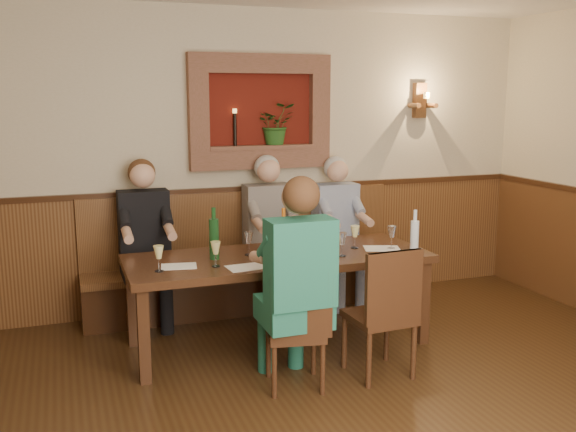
% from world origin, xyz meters
% --- Properties ---
extents(room_shell, '(6.04, 6.04, 2.82)m').
position_xyz_m(room_shell, '(0.00, 0.00, 1.89)').
color(room_shell, '#C3B593').
rests_on(room_shell, ground).
extents(wainscoting, '(6.02, 6.02, 1.15)m').
position_xyz_m(wainscoting, '(0.00, -0.00, 0.59)').
color(wainscoting, '#4E2D16').
rests_on(wainscoting, ground).
extents(wall_niche, '(1.36, 0.30, 1.06)m').
position_xyz_m(wall_niche, '(0.24, 2.94, 1.81)').
color(wall_niche, '#56140C').
rests_on(wall_niche, ground).
extents(wall_sconce, '(0.25, 0.20, 0.35)m').
position_xyz_m(wall_sconce, '(1.90, 2.93, 1.94)').
color(wall_sconce, '#4E2D16').
rests_on(wall_sconce, ground).
extents(dining_table, '(2.40, 0.90, 0.75)m').
position_xyz_m(dining_table, '(0.00, 1.85, 0.68)').
color(dining_table, black).
rests_on(dining_table, ground).
extents(bench, '(3.00, 0.45, 1.11)m').
position_xyz_m(bench, '(0.00, 2.79, 0.33)').
color(bench, '#381E0F').
rests_on(bench, ground).
extents(chair_near_left, '(0.45, 0.45, 0.87)m').
position_xyz_m(chair_near_left, '(-0.14, 1.07, 0.25)').
color(chair_near_left, black).
rests_on(chair_near_left, ground).
extents(chair_near_right, '(0.45, 0.45, 0.96)m').
position_xyz_m(chair_near_right, '(0.50, 1.05, 0.28)').
color(chair_near_right, black).
rests_on(chair_near_right, ground).
extents(person_bench_left, '(0.44, 0.53, 1.46)m').
position_xyz_m(person_bench_left, '(-0.93, 2.69, 0.61)').
color(person_bench_left, black).
rests_on(person_bench_left, ground).
extents(person_bench_mid, '(0.44, 0.53, 1.46)m').
position_xyz_m(person_bench_mid, '(0.21, 2.69, 0.61)').
color(person_bench_mid, '#595451').
rests_on(person_bench_mid, ground).
extents(person_bench_right, '(0.42, 0.52, 1.43)m').
position_xyz_m(person_bench_right, '(0.90, 2.69, 0.59)').
color(person_bench_right, navy).
rests_on(person_bench_right, ground).
extents(person_chair_front, '(0.45, 0.55, 1.49)m').
position_xyz_m(person_chair_front, '(-0.14, 1.07, 0.62)').
color(person_chair_front, '#19595A').
rests_on(person_chair_front, ground).
extents(spittoon_bucket, '(0.28, 0.28, 0.26)m').
position_xyz_m(spittoon_bucket, '(0.01, 1.87, 0.88)').
color(spittoon_bucket, red).
rests_on(spittoon_bucket, dining_table).
extents(wine_bottle_green_a, '(0.09, 0.09, 0.39)m').
position_xyz_m(wine_bottle_green_a, '(0.02, 1.78, 0.91)').
color(wine_bottle_green_a, '#19471E').
rests_on(wine_bottle_green_a, dining_table).
extents(wine_bottle_green_b, '(0.10, 0.10, 0.41)m').
position_xyz_m(wine_bottle_green_b, '(-0.51, 1.89, 0.92)').
color(wine_bottle_green_b, '#19471E').
rests_on(wine_bottle_green_b, dining_table).
extents(water_bottle, '(0.08, 0.08, 0.36)m').
position_xyz_m(water_bottle, '(1.02, 1.49, 0.90)').
color(water_bottle, silver).
rests_on(water_bottle, dining_table).
extents(tasting_sheet_a, '(0.29, 0.23, 0.00)m').
position_xyz_m(tasting_sheet_a, '(-0.81, 1.76, 0.75)').
color(tasting_sheet_a, white).
rests_on(tasting_sheet_a, dining_table).
extents(tasting_sheet_b, '(0.29, 0.23, 0.00)m').
position_xyz_m(tasting_sheet_b, '(0.03, 1.66, 0.75)').
color(tasting_sheet_b, white).
rests_on(tasting_sheet_b, dining_table).
extents(tasting_sheet_c, '(0.34, 0.29, 0.00)m').
position_xyz_m(tasting_sheet_c, '(0.88, 1.76, 0.75)').
color(tasting_sheet_c, white).
rests_on(tasting_sheet_c, dining_table).
extents(tasting_sheet_d, '(0.30, 0.23, 0.00)m').
position_xyz_m(tasting_sheet_d, '(-0.34, 1.57, 0.75)').
color(tasting_sheet_d, white).
rests_on(tasting_sheet_d, dining_table).
extents(wine_glass_0, '(0.08, 0.08, 0.19)m').
position_xyz_m(wine_glass_0, '(-0.97, 1.67, 0.85)').
color(wine_glass_0, '#E1D986').
rests_on(wine_glass_0, dining_table).
extents(wine_glass_1, '(0.08, 0.08, 0.19)m').
position_xyz_m(wine_glass_1, '(-0.22, 1.92, 0.85)').
color(wine_glass_1, white).
rests_on(wine_glass_1, dining_table).
extents(wine_glass_2, '(0.08, 0.08, 0.19)m').
position_xyz_m(wine_glass_2, '(0.95, 1.74, 0.85)').
color(wine_glass_2, white).
rests_on(wine_glass_2, dining_table).
extents(wine_glass_3, '(0.08, 0.08, 0.19)m').
position_xyz_m(wine_glass_3, '(0.46, 1.64, 0.85)').
color(wine_glass_3, white).
rests_on(wine_glass_3, dining_table).
extents(wine_glass_4, '(0.08, 0.08, 0.19)m').
position_xyz_m(wine_glass_4, '(-0.13, 1.71, 0.85)').
color(wine_glass_4, '#E1D986').
rests_on(wine_glass_4, dining_table).
extents(wine_glass_5, '(0.08, 0.08, 0.19)m').
position_xyz_m(wine_glass_5, '(-0.55, 1.66, 0.85)').
color(wine_glass_5, '#E1D986').
rests_on(wine_glass_5, dining_table).
extents(wine_glass_6, '(0.08, 0.08, 0.19)m').
position_xyz_m(wine_glass_6, '(-0.16, 1.56, 0.85)').
color(wine_glass_6, '#E1D986').
rests_on(wine_glass_6, dining_table).
extents(wine_glass_7, '(0.08, 0.08, 0.19)m').
position_xyz_m(wine_glass_7, '(0.28, 1.99, 0.85)').
color(wine_glass_7, '#E1D986').
rests_on(wine_glass_7, dining_table).
extents(wine_glass_8, '(0.08, 0.08, 0.19)m').
position_xyz_m(wine_glass_8, '(0.67, 1.85, 0.85)').
color(wine_glass_8, '#E1D986').
rests_on(wine_glass_8, dining_table).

